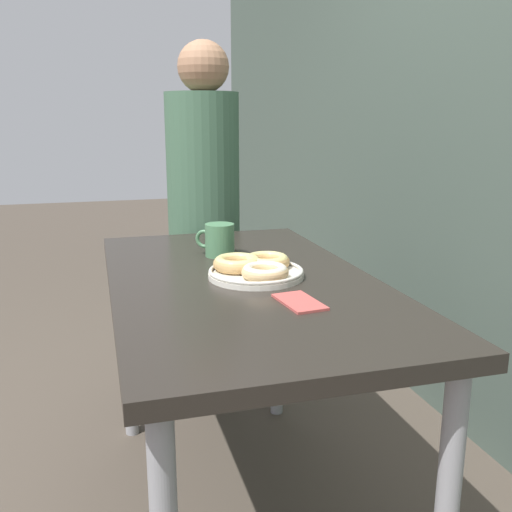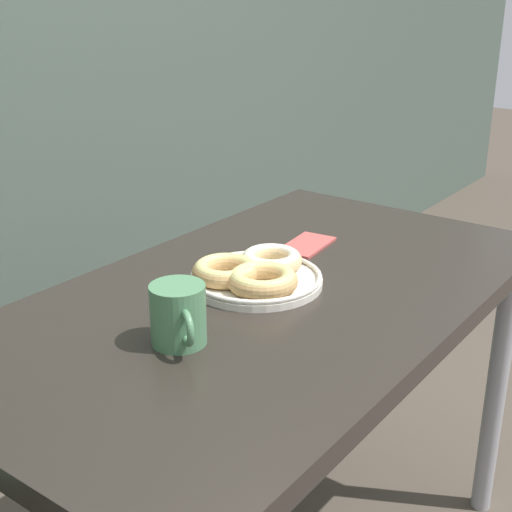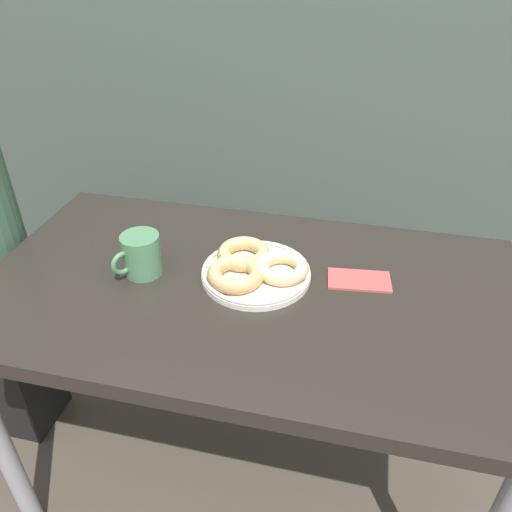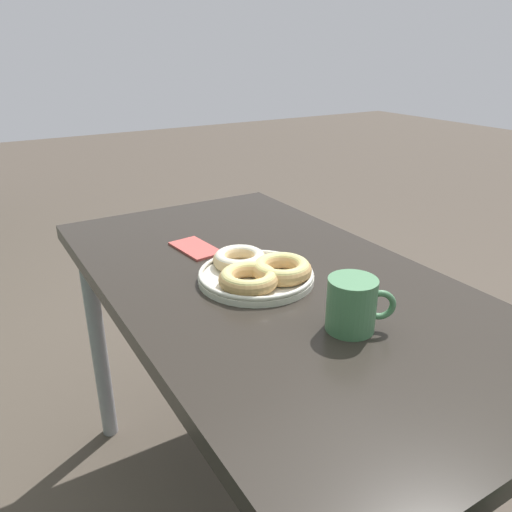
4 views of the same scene
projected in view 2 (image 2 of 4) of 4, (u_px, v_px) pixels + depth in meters
dining_table at (269, 329)px, 1.40m from camera, size 1.27×0.70×0.76m
donut_plate at (254, 273)px, 1.39m from camera, size 0.28×0.26×0.05m
coffee_mug at (179, 314)px, 1.15m from camera, size 0.10×0.12×0.10m
napkin at (307, 245)px, 1.60m from camera, size 0.16×0.10×0.01m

